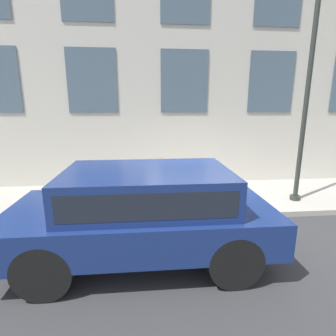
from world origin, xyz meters
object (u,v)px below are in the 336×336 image
at_px(person, 160,178).
at_px(parked_truck_navy_near, 144,207).
at_px(street_lamp, 313,47).
at_px(fire_hydrant, 176,193).

relative_size(person, parked_truck_navy_near, 0.30).
height_order(parked_truck_navy_near, street_lamp, street_lamp).
xyz_separation_m(fire_hydrant, street_lamp, (0.43, -3.35, 3.47)).
distance_m(fire_hydrant, street_lamp, 4.84).
xyz_separation_m(fire_hydrant, person, (0.15, 0.39, 0.35)).
xyz_separation_m(person, street_lamp, (0.27, -3.74, 3.12)).
distance_m(person, parked_truck_navy_near, 2.01).
height_order(fire_hydrant, parked_truck_navy_near, parked_truck_navy_near).
xyz_separation_m(person, parked_truck_navy_near, (-1.98, 0.38, 0.04)).
height_order(person, parked_truck_navy_near, parked_truck_navy_near).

